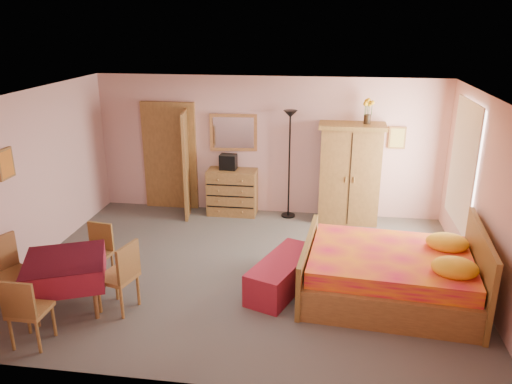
% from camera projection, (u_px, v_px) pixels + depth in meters
% --- Properties ---
extents(floor, '(6.50, 6.50, 0.00)m').
position_uv_depth(floor, '(247.00, 271.00, 7.47)').
color(floor, '#5F5A54').
rests_on(floor, ground).
extents(ceiling, '(6.50, 6.50, 0.00)m').
position_uv_depth(ceiling, '(245.00, 96.00, 6.61)').
color(ceiling, brown).
rests_on(ceiling, wall_back).
extents(wall_back, '(6.50, 0.10, 2.60)m').
position_uv_depth(wall_back, '(267.00, 146.00, 9.38)').
color(wall_back, '#DAA29E').
rests_on(wall_back, floor).
extents(wall_front, '(6.50, 0.10, 2.60)m').
position_uv_depth(wall_front, '(203.00, 273.00, 4.70)').
color(wall_front, '#DAA29E').
rests_on(wall_front, floor).
extents(wall_left, '(0.10, 5.00, 2.60)m').
position_uv_depth(wall_left, '(32.00, 179.00, 7.48)').
color(wall_left, '#DAA29E').
rests_on(wall_left, floor).
extents(wall_right, '(0.10, 5.00, 2.60)m').
position_uv_depth(wall_right, '(488.00, 200.00, 6.60)').
color(wall_right, '#DAA29E').
rests_on(wall_right, floor).
extents(doorway, '(1.06, 0.12, 2.15)m').
position_uv_depth(doorway, '(170.00, 157.00, 9.70)').
color(doorway, '#9E6B35').
rests_on(doorway, floor).
extents(window, '(0.08, 1.40, 1.95)m').
position_uv_depth(window, '(464.00, 164.00, 7.68)').
color(window, white).
rests_on(window, wall_right).
extents(picture_left, '(0.04, 0.32, 0.42)m').
position_uv_depth(picture_left, '(5.00, 164.00, 6.78)').
color(picture_left, orange).
rests_on(picture_left, wall_left).
extents(picture_back, '(0.30, 0.04, 0.40)m').
position_uv_depth(picture_back, '(397.00, 138.00, 8.95)').
color(picture_back, '#D8BF59').
rests_on(picture_back, wall_back).
extents(chest_of_drawers, '(0.93, 0.47, 0.88)m').
position_uv_depth(chest_of_drawers, '(232.00, 192.00, 9.52)').
color(chest_of_drawers, olive).
rests_on(chest_of_drawers, floor).
extents(wall_mirror, '(0.89, 0.12, 0.70)m').
position_uv_depth(wall_mirror, '(233.00, 132.00, 9.36)').
color(wall_mirror, silver).
rests_on(wall_mirror, wall_back).
extents(stereo, '(0.32, 0.24, 0.29)m').
position_uv_depth(stereo, '(228.00, 162.00, 9.38)').
color(stereo, black).
rests_on(stereo, chest_of_drawers).
extents(floor_lamp, '(0.27, 0.27, 2.03)m').
position_uv_depth(floor_lamp, '(289.00, 165.00, 9.20)').
color(floor_lamp, black).
rests_on(floor_lamp, floor).
extents(wardrobe, '(1.18, 0.62, 1.83)m').
position_uv_depth(wardrobe, '(350.00, 174.00, 9.02)').
color(wardrobe, olive).
rests_on(wardrobe, floor).
extents(sunflower_vase, '(0.19, 0.19, 0.44)m').
position_uv_depth(sunflower_vase, '(368.00, 111.00, 8.65)').
color(sunflower_vase, '#EBB113').
rests_on(sunflower_vase, wardrobe).
extents(bed, '(2.44, 1.99, 1.06)m').
position_uv_depth(bed, '(390.00, 261.00, 6.61)').
color(bed, red).
rests_on(bed, floor).
extents(bench, '(0.95, 1.45, 0.45)m').
position_uv_depth(bench, '(283.00, 274.00, 6.90)').
color(bench, maroon).
rests_on(bench, floor).
extents(dining_table, '(1.26, 1.26, 0.70)m').
position_uv_depth(dining_table, '(67.00, 283.00, 6.40)').
color(dining_table, maroon).
rests_on(dining_table, floor).
extents(chair_south, '(0.41, 0.41, 0.89)m').
position_uv_depth(chair_south, '(30.00, 309.00, 5.66)').
color(chair_south, '#A67138').
rests_on(chair_south, floor).
extents(chair_north, '(0.43, 0.43, 0.85)m').
position_uv_depth(chair_north, '(95.00, 255.00, 7.02)').
color(chair_north, '#926031').
rests_on(chair_north, floor).
extents(chair_west, '(0.57, 0.57, 0.95)m').
position_uv_depth(chair_west, '(13.00, 274.00, 6.39)').
color(chair_west, '#905E30').
rests_on(chair_west, floor).
extents(chair_east, '(0.52, 0.52, 0.94)m').
position_uv_depth(chair_east, '(117.00, 276.00, 6.34)').
color(chair_east, '#AE763A').
rests_on(chair_east, floor).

